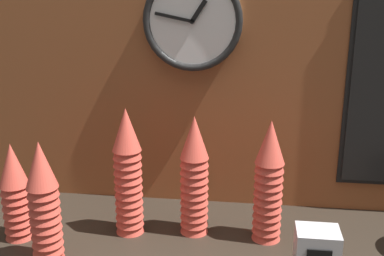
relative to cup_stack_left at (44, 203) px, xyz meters
The scene contains 9 objects.
ground_plane 47.94cm from the cup_stack_left, 15.33° to the left, with size 160.00×56.00×4.00cm, color black.
wall_tiled_back 68.85cm from the cup_stack_left, 41.59° to the left, with size 160.00×3.00×105.00cm.
cup_stack_left is the anchor object (origin of this frame).
cup_stack_far_left 15.13cm from the cup_stack_left, 142.56° to the left, with size 7.47×7.47×25.91cm.
cup_stack_center 37.67cm from the cup_stack_left, 28.35° to the left, with size 7.47×7.47×32.21cm.
cup_stack_center_left 22.57cm from the cup_stack_left, 44.40° to the left, with size 7.47×7.47×34.31cm.
cup_stack_center_right 54.80cm from the cup_stack_left, 17.74° to the left, with size 7.47×7.47×32.21cm.
wall_clock 60.74cm from the cup_stack_left, 49.28° to the left, with size 27.42×2.70×27.42cm.
napkin_dispenser 63.74cm from the cup_stack_left, ahead, with size 9.70×8.25×11.44cm.
Camera 1 is at (4.16, -108.49, 64.67)cm, focal length 45.00 mm.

